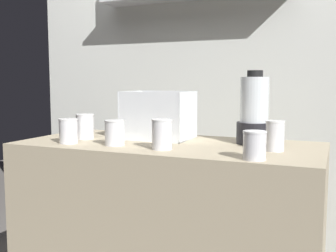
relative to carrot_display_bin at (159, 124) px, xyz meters
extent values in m
cube|color=tan|center=(0.10, -0.12, -0.52)|extent=(1.40, 0.64, 0.90)
cube|color=silver|center=(0.10, 0.65, 0.28)|extent=(2.60, 0.04, 2.50)
cube|color=white|center=(0.00, 0.00, -0.07)|extent=(0.33, 0.25, 0.01)
cube|color=white|center=(0.00, -0.12, 0.05)|extent=(0.33, 0.01, 0.24)
cube|color=white|center=(0.00, 0.12, 0.05)|extent=(0.33, 0.01, 0.24)
cube|color=white|center=(-0.16, 0.00, 0.05)|extent=(0.01, 0.25, 0.24)
cube|color=white|center=(0.16, 0.00, 0.05)|extent=(0.01, 0.25, 0.24)
cone|color=orange|center=(-0.05, 0.00, -0.05)|extent=(0.18, 0.04, 0.03)
cone|color=orange|center=(-0.03, 0.03, -0.05)|extent=(0.16, 0.03, 0.03)
cone|color=orange|center=(-0.01, 0.01, -0.05)|extent=(0.03, 0.15, 0.03)
cone|color=orange|center=(0.04, 0.02, -0.05)|extent=(0.18, 0.05, 0.04)
cone|color=orange|center=(-0.05, -0.01, -0.03)|extent=(0.07, 0.19, 0.02)
cone|color=orange|center=(0.02, 0.01, -0.02)|extent=(0.19, 0.07, 0.03)
cone|color=orange|center=(0.07, -0.04, -0.01)|extent=(0.14, 0.10, 0.03)
cone|color=orange|center=(-0.02, -0.01, -0.02)|extent=(0.19, 0.03, 0.03)
cylinder|color=black|center=(0.48, 0.01, -0.02)|extent=(0.16, 0.16, 0.10)
cylinder|color=silver|center=(0.48, 0.01, 0.13)|extent=(0.13, 0.13, 0.21)
cylinder|color=yellow|center=(0.48, 0.01, 0.05)|extent=(0.12, 0.12, 0.04)
cylinder|color=black|center=(0.48, 0.01, 0.25)|extent=(0.07, 0.07, 0.03)
cylinder|color=white|center=(-0.34, -0.16, -0.01)|extent=(0.09, 0.09, 0.12)
cylinder|color=yellow|center=(-0.34, -0.16, -0.03)|extent=(0.08, 0.08, 0.08)
cylinder|color=white|center=(-0.34, -0.16, 0.05)|extent=(0.09, 0.09, 0.01)
cylinder|color=white|center=(-0.32, -0.31, -0.02)|extent=(0.08, 0.08, 0.11)
cylinder|color=orange|center=(-0.32, -0.31, -0.03)|extent=(0.08, 0.08, 0.08)
cylinder|color=white|center=(-0.32, -0.31, 0.04)|extent=(0.09, 0.09, 0.01)
cylinder|color=white|center=(-0.09, -0.29, -0.02)|extent=(0.09, 0.09, 0.11)
cylinder|color=red|center=(-0.09, -0.29, -0.04)|extent=(0.08, 0.08, 0.06)
cylinder|color=white|center=(-0.09, -0.29, 0.04)|extent=(0.09, 0.09, 0.01)
cylinder|color=white|center=(0.15, -0.30, -0.01)|extent=(0.09, 0.09, 0.12)
cylinder|color=red|center=(0.15, -0.30, -0.03)|extent=(0.08, 0.08, 0.08)
cylinder|color=white|center=(0.15, -0.30, 0.05)|extent=(0.09, 0.09, 0.01)
cylinder|color=white|center=(0.56, -0.38, -0.02)|extent=(0.08, 0.08, 0.10)
cylinder|color=orange|center=(0.56, -0.38, -0.04)|extent=(0.08, 0.08, 0.06)
cylinder|color=white|center=(0.56, -0.38, 0.03)|extent=(0.09, 0.09, 0.01)
cylinder|color=white|center=(0.60, -0.15, -0.01)|extent=(0.08, 0.08, 0.12)
cylinder|color=orange|center=(0.60, -0.15, -0.03)|extent=(0.07, 0.07, 0.09)
cylinder|color=white|center=(0.60, -0.15, 0.05)|extent=(0.08, 0.08, 0.01)
camera|label=1|loc=(0.83, -1.83, 0.21)|focal=42.73mm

